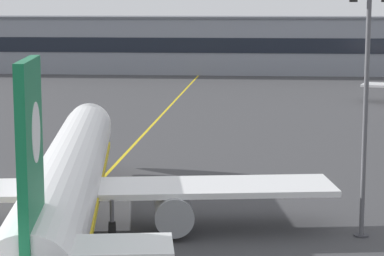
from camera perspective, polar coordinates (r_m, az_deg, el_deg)
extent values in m
cube|color=yellow|center=(69.07, -5.40, -2.50)|extent=(1.98, 179.99, 0.01)
cylinder|color=white|center=(47.77, -8.84, -3.52)|extent=(9.19, 36.16, 3.80)
cone|color=white|center=(66.69, -7.42, 0.10)|extent=(3.96, 3.11, 3.61)
cube|color=gold|center=(48.00, -8.81, -4.73)|extent=(8.68, 33.30, 0.44)
cube|color=black|center=(64.71, -7.53, 0.42)|extent=(2.98, 1.52, 0.60)
cube|color=white|center=(48.54, -8.75, -4.35)|extent=(32.36, 9.57, 0.36)
cylinder|color=gray|center=(47.72, -1.34, -5.98)|extent=(2.82, 3.91, 2.30)
cylinder|color=black|center=(49.51, -1.44, -5.42)|extent=(1.96, 0.47, 1.95)
cube|color=#147042|center=(31.47, -11.51, -1.69)|extent=(1.12, 4.81, 7.20)
cylinder|color=white|center=(31.64, -11.48, -0.31)|extent=(0.80, 2.44, 2.40)
cube|color=white|center=(31.79, -11.44, -8.45)|extent=(11.30, 4.43, 0.24)
cylinder|color=#4C4C51|center=(62.33, -7.65, -2.43)|extent=(0.24, 0.24, 1.60)
cylinder|color=black|center=(62.54, -7.63, -3.35)|extent=(0.53, 0.95, 0.90)
cylinder|color=#4C4C51|center=(46.56, -12.21, -6.14)|extent=(0.24, 0.24, 1.60)
cylinder|color=black|center=(46.86, -12.16, -7.46)|extent=(0.59, 1.35, 1.30)
cylinder|color=#4C4C51|center=(46.08, -5.76, -6.13)|extent=(0.24, 0.24, 1.60)
cylinder|color=black|center=(46.39, -5.74, -7.47)|extent=(0.59, 1.35, 1.30)
cylinder|color=#515156|center=(47.30, 12.31, 0.73)|extent=(0.28, 0.28, 14.26)
cylinder|color=#333338|center=(48.81, 12.02, -7.52)|extent=(0.90, 0.90, 0.10)
cube|color=black|center=(46.71, 11.48, 9.00)|extent=(0.44, 0.36, 0.28)
cube|color=gray|center=(155.61, -1.58, 5.92)|extent=(130.61, 12.00, 10.49)
cube|color=black|center=(149.59, -1.84, 5.95)|extent=(125.39, 0.12, 2.80)
cube|color=#595C63|center=(155.41, -1.59, 7.93)|extent=(131.01, 12.40, 0.40)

